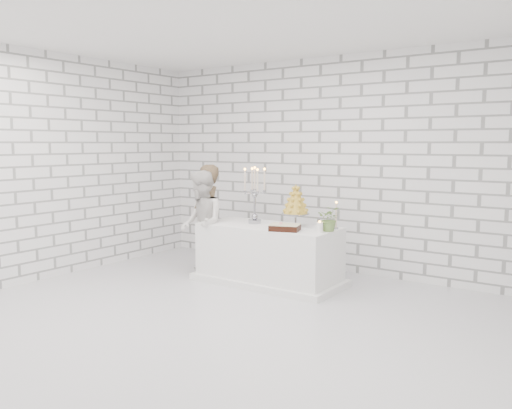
% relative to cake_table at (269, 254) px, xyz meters
% --- Properties ---
extents(ground, '(6.00, 5.00, 0.01)m').
position_rel_cake_table_xyz_m(ground, '(0.43, -1.38, -0.38)').
color(ground, silver).
rests_on(ground, ground).
extents(ceiling, '(6.00, 5.00, 0.01)m').
position_rel_cake_table_xyz_m(ceiling, '(0.43, -1.38, 2.62)').
color(ceiling, white).
rests_on(ceiling, ground).
extents(wall_back, '(6.00, 0.01, 3.00)m').
position_rel_cake_table_xyz_m(wall_back, '(0.43, 1.12, 1.12)').
color(wall_back, white).
rests_on(wall_back, ground).
extents(wall_left, '(0.01, 5.00, 3.00)m').
position_rel_cake_table_xyz_m(wall_left, '(-2.57, -1.38, 1.12)').
color(wall_left, white).
rests_on(wall_left, ground).
extents(cake_table, '(1.80, 0.80, 0.75)m').
position_rel_cake_table_xyz_m(cake_table, '(0.00, 0.00, 0.00)').
color(cake_table, white).
rests_on(cake_table, ground).
extents(groom, '(0.51, 0.63, 1.51)m').
position_rel_cake_table_xyz_m(groom, '(-1.06, 0.02, 0.38)').
color(groom, '#4B3823').
rests_on(groom, ground).
extents(bride, '(0.88, 0.88, 1.44)m').
position_rel_cake_table_xyz_m(bride, '(-0.92, -0.25, 0.34)').
color(bride, silver).
rests_on(bride, ground).
extents(candelabra, '(0.33, 0.33, 0.75)m').
position_rel_cake_table_xyz_m(candelabra, '(-0.25, 0.05, 0.75)').
color(candelabra, '#92929C').
rests_on(candelabra, cake_table).
extents(croquembouche, '(0.37, 0.37, 0.54)m').
position_rel_cake_table_xyz_m(croquembouche, '(0.32, 0.13, 0.65)').
color(croquembouche, '#A48023').
rests_on(croquembouche, cake_table).
extents(chocolate_cake, '(0.41, 0.34, 0.08)m').
position_rel_cake_table_xyz_m(chocolate_cake, '(0.39, -0.23, 0.42)').
color(chocolate_cake, black).
rests_on(chocolate_cake, cake_table).
extents(pillar_candle, '(0.09, 0.09, 0.12)m').
position_rel_cake_table_xyz_m(pillar_candle, '(0.79, -0.10, 0.44)').
color(pillar_candle, white).
rests_on(pillar_candle, cake_table).
extents(extra_taper, '(0.07, 0.07, 0.32)m').
position_rel_cake_table_xyz_m(extra_taper, '(0.84, 0.23, 0.54)').
color(extra_taper, beige).
rests_on(extra_taper, cake_table).
extents(flowers, '(0.34, 0.32, 0.30)m').
position_rel_cake_table_xyz_m(flowers, '(0.85, 0.04, 0.53)').
color(flowers, '#4C6030').
rests_on(flowers, cake_table).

